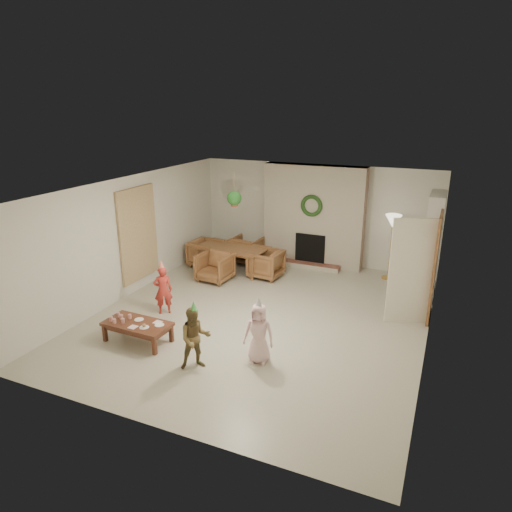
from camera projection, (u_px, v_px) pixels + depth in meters
The scene contains 56 objects.
floor at pixel (262, 315), 8.82m from camera, with size 7.00×7.00×0.00m, color #B7B29E.
ceiling at pixel (263, 187), 8.03m from camera, with size 7.00×7.00×0.00m, color white.
wall_back at pixel (316, 214), 11.47m from camera, with size 7.00×7.00×0.00m, color silver.
wall_front at pixel (148, 339), 5.38m from camera, with size 7.00×7.00×0.00m, color silver.
wall_left at pixel (131, 236), 9.56m from camera, with size 7.00×7.00×0.00m, color silver.
wall_right at pixel (435, 278), 7.29m from camera, with size 7.00×7.00×0.00m, color silver.
fireplace_mass at pixel (314, 216), 11.29m from camera, with size 2.50×0.40×2.50m, color #4F1C15.
fireplace_hearth at pixel (308, 265), 11.37m from camera, with size 1.60×0.30×0.12m, color maroon.
fireplace_firebox at pixel (310, 249), 11.39m from camera, with size 0.75×0.12×0.75m, color black.
fireplace_wreath at pixel (311, 206), 11.00m from camera, with size 0.54×0.54×0.10m, color #1A3D17.
floor_lamp_base at pixel (388, 278), 10.69m from camera, with size 0.28×0.28×0.03m, color gold.
floor_lamp_post at pixel (390, 249), 10.47m from camera, with size 0.03×0.03×1.37m, color gold.
floor_lamp_shade at pixel (393, 221), 10.26m from camera, with size 0.37×0.37×0.31m, color beige.
bookshelf_carcass at pixel (432, 246), 9.40m from camera, with size 0.30×1.00×2.20m, color white.
bookshelf_shelf_a at pixel (427, 275), 9.61m from camera, with size 0.30×0.92×0.03m, color white.
bookshelf_shelf_b at pixel (430, 258), 9.49m from camera, with size 0.30×0.92×0.03m, color white.
bookshelf_shelf_c at pixel (432, 239), 9.36m from camera, with size 0.30×0.92×0.03m, color white.
bookshelf_shelf_d at pixel (434, 220), 9.23m from camera, with size 0.30×0.92×0.03m, color white.
books_row_lower at pixel (427, 271), 9.45m from camera, with size 0.20×0.40×0.24m, color #B54521.
books_row_mid at pixel (430, 250), 9.49m from camera, with size 0.20×0.44×0.24m, color #254E8A.
books_row_upper at pixel (431, 234), 9.24m from camera, with size 0.20×0.36×0.22m, color gold.
door_frame at pixel (435, 267), 8.42m from camera, with size 0.05×0.86×2.04m, color brown.
door_leaf at pixel (411, 272), 8.24m from camera, with size 0.05×0.80×2.00m, color beige.
curtain_panel at pixel (138, 234), 9.72m from camera, with size 0.06×1.20×2.00m, color beige.
dining_table at pixel (232, 259), 11.09m from camera, with size 1.70×0.95×0.60m, color brown.
dining_chair_near at pixel (215, 267), 10.45m from camera, with size 0.71×0.73×0.66m, color brown.
dining_chair_far at pixel (246, 250), 11.71m from camera, with size 0.71×0.73×0.66m, color brown.
dining_chair_left at pixel (206, 253), 11.41m from camera, with size 0.71×0.73×0.66m, color brown.
dining_chair_right at pixel (266, 264), 10.66m from camera, with size 0.71×0.73×0.66m, color brown.
hanging_plant_cord at pixel (234, 188), 9.94m from camera, with size 0.01×0.01×0.70m, color tan.
hanging_plant_pot at pixel (234, 203), 10.05m from camera, with size 0.16×0.16×0.12m, color brown.
hanging_plant_foliage at pixel (234, 198), 10.01m from camera, with size 0.32×0.32×0.32m, color #1B531C.
coffee_table_top at pixel (137, 324), 7.76m from camera, with size 1.15×0.58×0.05m, color #592E1D.
coffee_table_apron at pixel (138, 327), 7.78m from camera, with size 1.06×0.49×0.07m, color #592E1D.
coffee_leg_fl at pixel (105, 333), 7.83m from camera, with size 0.06×0.06×0.30m, color #592E1D.
coffee_leg_fr at pixel (154, 346), 7.41m from camera, with size 0.06×0.06×0.30m, color #592E1D.
coffee_leg_bl at pixel (123, 322), 8.23m from camera, with size 0.06×0.06×0.30m, color #592E1D.
coffee_leg_br at pixel (171, 334), 7.81m from camera, with size 0.06×0.06×0.30m, color #592E1D.
cup_a at pixel (111, 319), 7.81m from camera, with size 0.06×0.06×0.08m, color silver.
cup_b at pixel (118, 315), 7.96m from camera, with size 0.06×0.06×0.08m, color silver.
cup_c at pixel (114, 321), 7.72m from camera, with size 0.06×0.06×0.08m, color silver.
cup_d at pixel (121, 317), 7.88m from camera, with size 0.06×0.06×0.08m, color silver.
cup_e at pixel (123, 321), 7.74m from camera, with size 0.06×0.06×0.08m, color silver.
cup_f at pixel (130, 317), 7.89m from camera, with size 0.06×0.06×0.08m, color silver.
plate_a at pixel (139, 319), 7.86m from camera, with size 0.16×0.16×0.01m, color white.
plate_b at pixel (144, 327), 7.59m from camera, with size 0.16×0.16×0.01m, color white.
plate_c at pixel (159, 325), 7.67m from camera, with size 0.16×0.16×0.01m, color white.
food_scoop at pixel (144, 325), 7.58m from camera, with size 0.06×0.06×0.06m, color tan.
napkin_left at pixel (133, 327), 7.60m from camera, with size 0.13×0.13×0.01m, color #F5B4C8.
napkin_right at pixel (158, 322), 7.76m from camera, with size 0.13×0.13×0.01m, color #F5B4C8.
child_red at pixel (163, 290), 8.78m from camera, with size 0.35×0.23×0.96m, color red.
party_hat_red at pixel (161, 265), 8.61m from camera, with size 0.13×0.13×0.18m, color #F2B350.
child_plaid at pixel (195, 338), 6.94m from camera, with size 0.49×0.38×1.00m, color brown.
party_hat_plaid at pixel (194, 306), 6.77m from camera, with size 0.12×0.12×0.16m, color green.
child_pink at pixel (259, 333), 7.11m from camera, with size 0.48×0.31×0.98m, color #FECBD0.
party_hat_pink at pixel (259, 302), 6.94m from camera, with size 0.13×0.13×0.18m, color silver.
Camera 1 is at (3.09, -7.38, 3.90)m, focal length 31.99 mm.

